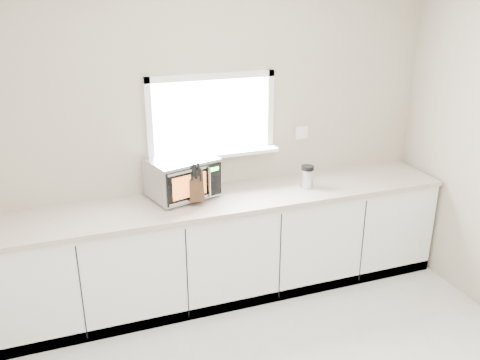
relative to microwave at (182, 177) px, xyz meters
name	(u,v)px	position (x,y,z in m)	size (l,w,h in m)	color
back_wall	(212,136)	(0.30, 0.17, 0.27)	(4.00, 0.17, 2.70)	#B6A890
cabinets	(224,248)	(0.30, -0.13, -0.65)	(3.92, 0.60, 0.88)	white
countertop	(223,200)	(0.30, -0.14, -0.19)	(3.92, 0.64, 0.04)	beige
microwave	(182,177)	(0.00, 0.00, 0.00)	(0.61, 0.53, 0.33)	black
knife_block	(195,185)	(0.07, -0.14, -0.02)	(0.14, 0.25, 0.35)	#4A2F1A
cutting_board	(161,178)	(-0.15, 0.11, -0.03)	(0.29, 0.29, 0.02)	olive
coffee_grinder	(307,176)	(1.06, -0.16, -0.08)	(0.12, 0.12, 0.20)	#BABDC2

